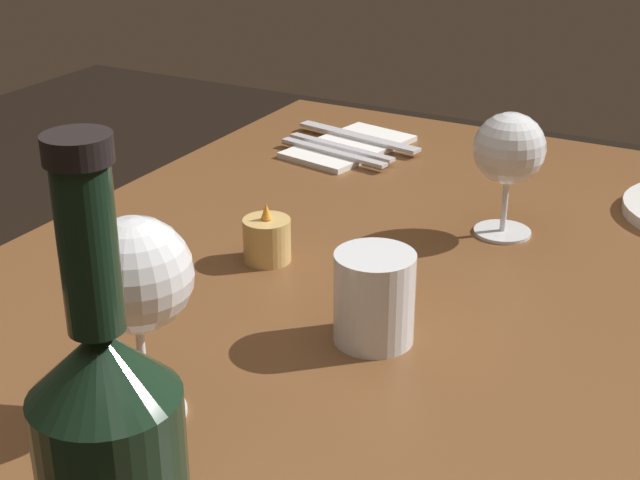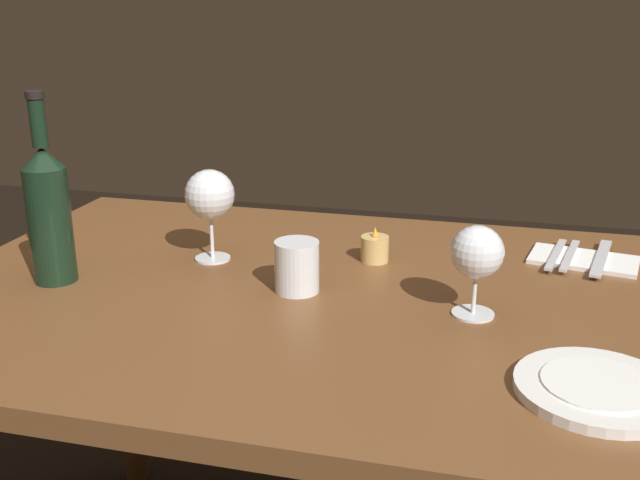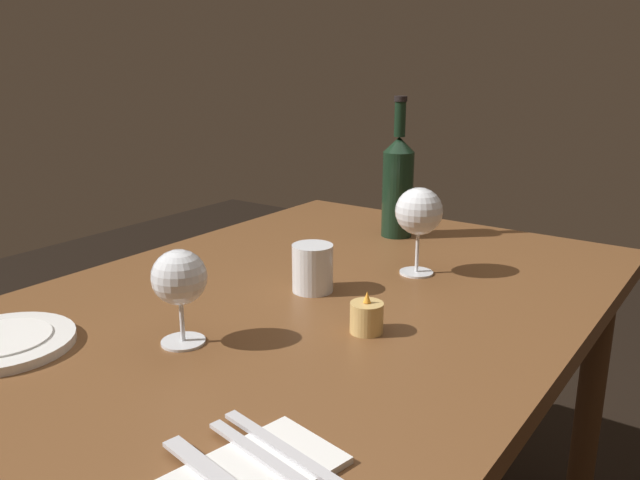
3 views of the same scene
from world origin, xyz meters
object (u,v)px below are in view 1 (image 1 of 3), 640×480
Objects in this scene: votive_candle at (267,241)px; fork_inner at (341,147)px; wine_glass_left at (135,279)px; wine_glass_right at (509,152)px; fork_outer at (333,152)px; water_tumbler at (374,302)px; folded_napkin at (349,147)px; table_knife at (358,137)px.

fork_inner is at bearing 14.53° from votive_candle.
wine_glass_left is 2.56× the size of votive_candle.
wine_glass_left is 0.51m from wine_glass_right.
votive_candle is at bearing -164.41° from fork_outer.
wine_glass_left is at bearing 164.32° from wine_glass_right.
wine_glass_left is 1.98× the size of water_tumbler.
fork_inner is (0.35, 0.09, -0.01)m from votive_candle.
folded_napkin is (0.19, 0.29, -0.10)m from wine_glass_right.
wine_glass_right is at bearing -114.81° from fork_outer.
fork_inner is (0.45, 0.27, -0.03)m from water_tumbler.
wine_glass_left reaches higher than votive_candle.
wine_glass_left reaches higher than wine_glass_right.
wine_glass_right is 0.36m from folded_napkin.
wine_glass_right is (0.49, -0.14, -0.02)m from wine_glass_left.
folded_napkin is at bearing 29.19° from water_tumbler.
folded_napkin is 0.03m from table_knife.
water_tumbler reaches higher than folded_napkin.
fork_inner is (-0.03, 0.00, 0.01)m from folded_napkin.
fork_outer is 0.85× the size of table_knife.
votive_candle is at bearing -165.47° from fork_inner.
folded_napkin is at bearing 0.00° from fork_inner.
water_tumbler reaches higher than votive_candle.
votive_candle is 0.32× the size of table_knife.
water_tumbler reaches higher than fork_inner.
wine_glass_right is 0.80× the size of fork_inner.
water_tumbler is 0.48× the size of fork_outer.
fork_inner is (0.16, 0.29, -0.09)m from wine_glass_right.
water_tumbler is 0.50m from fork_outer.
folded_napkin is 0.99× the size of table_knife.
wine_glass_right is 1.67× the size of water_tumbler.
water_tumbler reaches higher than fork_outer.
table_knife reaches higher than folded_napkin.
wine_glass_right is 0.80× the size of fork_outer.
folded_napkin is 0.03m from fork_inner.
fork_outer is at bearing 31.97° from water_tumbler.
wine_glass_left is 0.70m from folded_napkin.
folded_napkin is at bearing 13.60° from votive_candle.
fork_inner is at bearing 0.00° from fork_outer.
table_knife is at bearing 0.00° from fork_inner.
fork_outer is at bearing 180.00° from folded_napkin.
wine_glass_right reaches higher than votive_candle.
wine_glass_left is at bearing -166.41° from fork_inner.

